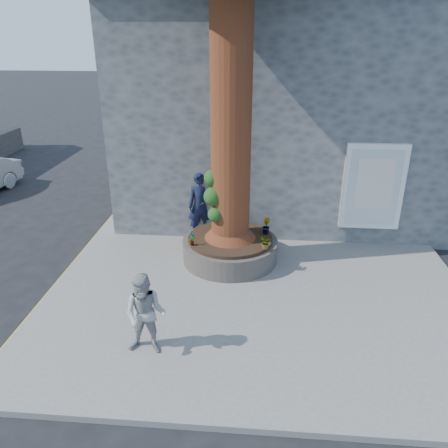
{
  "coord_description": "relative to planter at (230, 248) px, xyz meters",
  "views": [
    {
      "loc": [
        1.45,
        -7.49,
        5.23
      ],
      "look_at": [
        0.69,
        1.56,
        1.25
      ],
      "focal_mm": 35.0,
      "sensor_mm": 36.0,
      "label": 1
    }
  ],
  "objects": [
    {
      "name": "plant_a",
      "position": [
        -0.85,
        -0.52,
        0.47
      ],
      "size": [
        0.2,
        0.21,
        0.33
      ],
      "primitive_type": "imported",
      "rotation": [
        0.0,
        0.0,
        0.9
      ],
      "color": "gray",
      "rests_on": "planter"
    },
    {
      "name": "stone_shop",
      "position": [
        1.7,
        5.2,
        2.75
      ],
      "size": [
        10.3,
        8.3,
        6.3
      ],
      "color": "#4A4D4F",
      "rests_on": "ground"
    },
    {
      "name": "man",
      "position": [
        -0.88,
        1.21,
        0.62
      ],
      "size": [
        0.77,
        0.62,
        1.83
      ],
      "primitive_type": "imported",
      "rotation": [
        0.0,
        0.0,
        0.31
      ],
      "color": "black",
      "rests_on": "pavement"
    },
    {
      "name": "ground",
      "position": [
        -0.8,
        -2.0,
        -0.41
      ],
      "size": [
        120.0,
        120.0,
        0.0
      ],
      "primitive_type": "plane",
      "color": "black",
      "rests_on": "ground"
    },
    {
      "name": "plant_c",
      "position": [
        0.14,
        0.42,
        0.46
      ],
      "size": [
        0.18,
        0.18,
        0.3
      ],
      "primitive_type": "imported",
      "rotation": [
        0.0,
        0.0,
        3.23
      ],
      "color": "gray",
      "rests_on": "planter"
    },
    {
      "name": "planter",
      "position": [
        0.0,
        0.0,
        0.0
      ],
      "size": [
        2.3,
        2.3,
        0.6
      ],
      "color": "black",
      "rests_on": "pavement"
    },
    {
      "name": "plant_d",
      "position": [
        0.85,
        -0.56,
        0.46
      ],
      "size": [
        0.29,
        0.31,
        0.3
      ],
      "primitive_type": "imported",
      "rotation": [
        0.0,
        0.0,
        4.91
      ],
      "color": "gray",
      "rests_on": "planter"
    },
    {
      "name": "pavement",
      "position": [
        0.7,
        -1.0,
        -0.35
      ],
      "size": [
        9.0,
        8.0,
        0.12
      ],
      "primitive_type": "cube",
      "color": "slate",
      "rests_on": "ground"
    },
    {
      "name": "woman",
      "position": [
        -1.19,
        -3.49,
        0.46
      ],
      "size": [
        0.77,
        0.62,
        1.51
      ],
      "primitive_type": "imported",
      "rotation": [
        0.0,
        0.0,
        -0.06
      ],
      "color": "#9C9B96",
      "rests_on": "pavement"
    },
    {
      "name": "yellow_line",
      "position": [
        -3.85,
        -1.0,
        -0.41
      ],
      "size": [
        0.1,
        30.0,
        0.01
      ],
      "primitive_type": "cube",
      "color": "yellow",
      "rests_on": "ground"
    },
    {
      "name": "shopping_bag",
      "position": [
        -0.65,
        1.13,
        -0.15
      ],
      "size": [
        0.21,
        0.13,
        0.28
      ],
      "primitive_type": "cube",
      "rotation": [
        0.0,
        0.0,
        0.06
      ],
      "color": "white",
      "rests_on": "pavement"
    },
    {
      "name": "plant_b",
      "position": [
        0.85,
        0.28,
        0.51
      ],
      "size": [
        0.26,
        0.26,
        0.4
      ],
      "primitive_type": "imported",
      "rotation": [
        0.0,
        0.0,
        1.77
      ],
      "color": "gray",
      "rests_on": "planter"
    }
  ]
}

